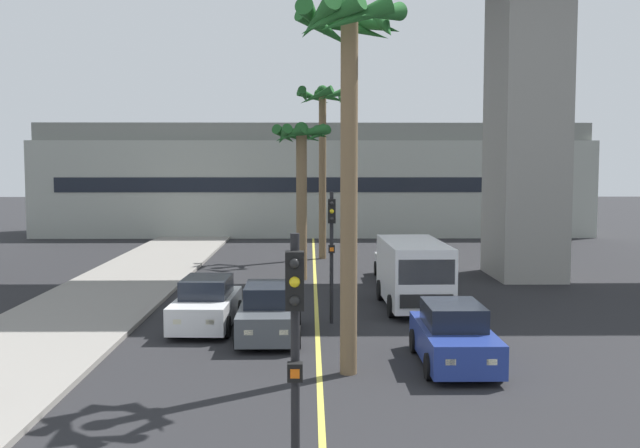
% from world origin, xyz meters
% --- Properties ---
extents(lane_stripe_center, '(0.14, 56.00, 0.01)m').
position_xyz_m(lane_stripe_center, '(0.00, 24.00, 0.00)').
color(lane_stripe_center, '#DBCC4C').
rests_on(lane_stripe_center, ground).
extents(pier_building_backdrop, '(38.53, 8.04, 7.80)m').
position_xyz_m(pier_building_backdrop, '(0.00, 51.85, 3.84)').
color(pier_building_backdrop, '#ADB2A8').
rests_on(pier_building_backdrop, ground).
extents(car_queue_front, '(1.87, 4.12, 1.56)m').
position_xyz_m(car_queue_front, '(-1.41, 19.18, 0.72)').
color(car_queue_front, '#4C5156').
rests_on(car_queue_front, ground).
extents(car_queue_second, '(1.95, 4.16, 1.56)m').
position_xyz_m(car_queue_second, '(-3.44, 20.52, 0.72)').
color(car_queue_second, white).
rests_on(car_queue_second, ground).
extents(car_queue_third, '(1.85, 4.11, 1.56)m').
position_xyz_m(car_queue_third, '(3.63, 30.10, 0.72)').
color(car_queue_third, '#B7BABF').
rests_on(car_queue_third, ground).
extents(car_queue_fourth, '(1.84, 4.10, 1.56)m').
position_xyz_m(car_queue_fourth, '(3.41, 16.16, 0.72)').
color(car_queue_fourth, navy).
rests_on(car_queue_fourth, ground).
extents(delivery_van, '(2.25, 5.29, 2.36)m').
position_xyz_m(delivery_van, '(3.41, 23.56, 1.29)').
color(delivery_van, white).
rests_on(delivery_van, ground).
extents(traffic_light_median_near, '(0.24, 0.37, 4.20)m').
position_xyz_m(traffic_light_median_near, '(-0.42, 7.18, 2.71)').
color(traffic_light_median_near, black).
rests_on(traffic_light_median_near, ground).
extents(traffic_light_median_far, '(0.24, 0.37, 4.20)m').
position_xyz_m(traffic_light_median_far, '(0.46, 21.04, 2.71)').
color(traffic_light_median_far, black).
rests_on(traffic_light_median_far, ground).
extents(palm_tree_near_median, '(2.63, 2.65, 6.87)m').
position_xyz_m(palm_tree_near_median, '(-0.59, 30.11, 5.35)').
color(palm_tree_near_median, brown).
rests_on(palm_tree_near_median, ground).
extents(palm_tree_mid_median, '(2.85, 3.01, 9.17)m').
position_xyz_m(palm_tree_mid_median, '(0.47, 37.30, 7.11)').
color(palm_tree_mid_median, brown).
rests_on(palm_tree_mid_median, ground).
extents(palm_tree_far_median, '(2.74, 2.76, 8.97)m').
position_xyz_m(palm_tree_far_median, '(0.70, 15.40, 7.11)').
color(palm_tree_far_median, brown).
rests_on(palm_tree_far_median, ground).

